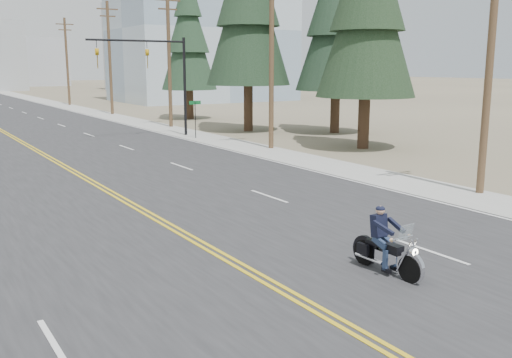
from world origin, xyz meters
name	(u,v)px	position (x,y,z in m)	size (l,w,h in m)	color
sidewalk_right	(62,105)	(11.50, 70.00, 0.01)	(3.00, 200.00, 0.01)	#A5A5A0
traffic_mast_right	(158,67)	(8.98, 32.00, 4.94)	(7.10, 0.26, 7.00)	black
street_sign	(195,113)	(10.80, 30.00, 1.80)	(0.90, 0.06, 2.62)	black
utility_pole_a	(491,47)	(12.50, 8.00, 5.73)	(2.20, 0.30, 11.00)	brown
utility_pole_b	(272,49)	(12.50, 23.00, 5.98)	(2.20, 0.30, 11.50)	brown
utility_pole_c	(169,57)	(12.50, 38.00, 5.73)	(2.20, 0.30, 11.00)	brown
utility_pole_d	(110,56)	(12.50, 53.00, 5.98)	(2.20, 0.30, 11.50)	brown
utility_pole_e	(67,60)	(12.50, 70.00, 5.73)	(2.20, 0.30, 11.00)	brown
glass_building	(202,31)	(32.00, 70.00, 10.00)	(24.00, 16.00, 20.00)	#9EB5CC
haze_bldg_c	(149,47)	(40.00, 110.00, 9.00)	(16.00, 12.00, 18.00)	#B7BCC6
haze_bldg_e	(35,62)	(25.00, 150.00, 6.00)	(14.00, 14.00, 12.00)	#B7BCC6
motorcyclist	(388,241)	(2.81, 3.51, 0.83)	(0.91, 2.12, 1.65)	black
conifer_mid	(338,7)	(21.28, 27.38, 9.25)	(6.04, 6.04, 16.11)	#382619
conifer_far	(188,33)	(17.10, 43.81, 8.05)	(5.24, 5.24, 14.03)	#382619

